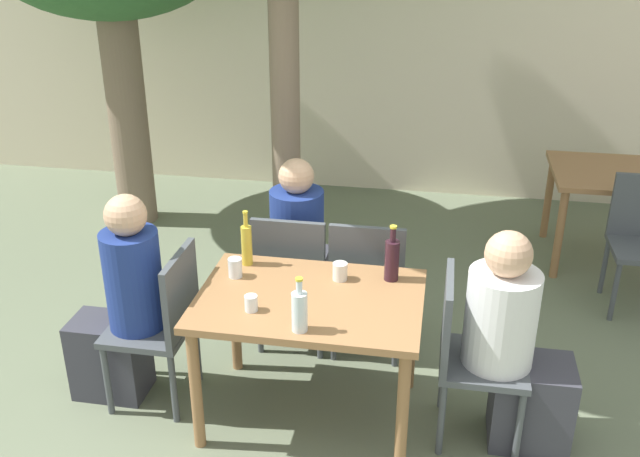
% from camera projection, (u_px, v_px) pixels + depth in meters
% --- Properties ---
extents(ground_plane, '(30.00, 30.00, 0.00)m').
position_uv_depth(ground_plane, '(310.00, 413.00, 3.96)').
color(ground_plane, '#667056').
extents(cafe_building_wall, '(10.00, 0.08, 2.80)m').
position_uv_depth(cafe_building_wall, '(382.00, 45.00, 6.54)').
color(cafe_building_wall, beige).
rests_on(cafe_building_wall, ground_plane).
extents(dining_table_front, '(1.16, 0.81, 0.75)m').
position_uv_depth(dining_table_front, '(310.00, 313.00, 3.69)').
color(dining_table_front, '#996B42').
rests_on(dining_table_front, ground_plane).
extents(dining_table_back, '(1.11, 0.85, 0.75)m').
position_uv_depth(dining_table_back, '(627.00, 184.00, 5.39)').
color(dining_table_back, '#996B42').
rests_on(dining_table_back, ground_plane).
extents(patio_chair_0, '(0.44, 0.44, 0.92)m').
position_uv_depth(patio_chair_0, '(163.00, 318.00, 3.87)').
color(patio_chair_0, '#474C51').
rests_on(patio_chair_0, ground_plane).
extents(patio_chair_1, '(0.44, 0.44, 0.92)m').
position_uv_depth(patio_chair_1, '(467.00, 349.00, 3.61)').
color(patio_chair_1, '#474C51').
rests_on(patio_chair_1, ground_plane).
extents(patio_chair_2, '(0.44, 0.44, 0.92)m').
position_uv_depth(patio_chair_2, '(293.00, 273.00, 4.35)').
color(patio_chair_2, '#474C51').
rests_on(patio_chair_2, ground_plane).
extents(patio_chair_3, '(0.44, 0.44, 0.92)m').
position_uv_depth(patio_chair_3, '(368.00, 279.00, 4.27)').
color(patio_chair_3, '#474C51').
rests_on(patio_chair_3, ground_plane).
extents(person_seated_0, '(0.55, 0.31, 1.24)m').
position_uv_depth(person_seated_0, '(122.00, 310.00, 3.90)').
color(person_seated_0, '#383842').
rests_on(person_seated_0, ground_plane).
extents(person_seated_1, '(0.58, 0.35, 1.19)m').
position_uv_depth(person_seated_1, '(515.00, 352.00, 3.57)').
color(person_seated_1, '#383842').
rests_on(person_seated_1, ground_plane).
extents(person_seated_2, '(0.33, 0.57, 1.21)m').
position_uv_depth(person_seated_2, '(300.00, 254.00, 4.56)').
color(person_seated_2, '#383842').
rests_on(person_seated_2, ground_plane).
extents(oil_cruet_0, '(0.06, 0.06, 0.32)m').
position_uv_depth(oil_cruet_0, '(247.00, 244.00, 3.93)').
color(oil_cruet_0, gold).
rests_on(oil_cruet_0, dining_table_front).
extents(water_bottle_1, '(0.08, 0.08, 0.28)m').
position_uv_depth(water_bottle_1, '(300.00, 310.00, 3.32)').
color(water_bottle_1, silver).
rests_on(water_bottle_1, dining_table_front).
extents(wine_bottle_2, '(0.08, 0.08, 0.31)m').
position_uv_depth(wine_bottle_2, '(392.00, 259.00, 3.77)').
color(wine_bottle_2, '#331923').
rests_on(wine_bottle_2, dining_table_front).
extents(drinking_glass_0, '(0.07, 0.07, 0.11)m').
position_uv_depth(drinking_glass_0, '(235.00, 268.00, 3.83)').
color(drinking_glass_0, white).
rests_on(drinking_glass_0, dining_table_front).
extents(drinking_glass_1, '(0.07, 0.07, 0.08)m').
position_uv_depth(drinking_glass_1, '(251.00, 303.00, 3.51)').
color(drinking_glass_1, white).
rests_on(drinking_glass_1, dining_table_front).
extents(drinking_glass_2, '(0.08, 0.08, 0.10)m').
position_uv_depth(drinking_glass_2, '(340.00, 271.00, 3.80)').
color(drinking_glass_2, silver).
rests_on(drinking_glass_2, dining_table_front).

